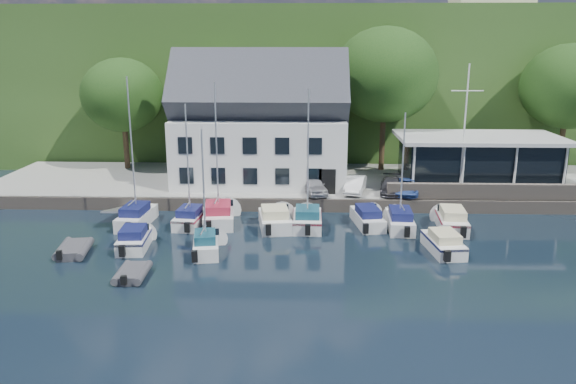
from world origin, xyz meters
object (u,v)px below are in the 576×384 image
Objects in this scene: boat_r1_2 at (217,157)px; boat_r1_5 at (368,216)px; boat_r1_0 at (133,160)px; boat_r2_4 at (444,241)px; car_blue at (407,186)px; car_dgrey at (391,186)px; boat_r2_1 at (204,186)px; dinghy_0 at (74,248)px; club_pavilion at (477,160)px; car_silver at (314,185)px; boat_r1_7 at (451,218)px; boat_r1_4 at (308,163)px; boat_r1_6 at (403,166)px; dinghy_1 at (132,272)px; boat_r1_1 at (188,167)px; boat_r2_0 at (135,237)px; flagpole at (464,130)px; car_white at (355,184)px; harbor_building at (260,131)px.

boat_r1_2 is 11.30m from boat_r1_5.
boat_r2_4 is (20.39, -4.61, -3.99)m from boat_r1_0.
car_blue is at bearing 18.43° from boat_r1_0.
boat_r2_4 is (1.77, -10.22, -0.91)m from car_dgrey.
boat_r2_1 is 2.63× the size of dinghy_0.
car_dgrey is (-7.45, -2.96, -1.46)m from club_pavilion.
boat_r1_5 is 0.72× the size of boat_r2_1.
car_silver is 10.89m from boat_r1_7.
boat_r1_4 is 1.04× the size of boat_r1_6.
boat_r1_7 reaches higher than dinghy_1.
car_dgrey reaches higher than boat_r1_7.
club_pavilion is 31.78m from dinghy_0.
boat_r1_6 reaches higher than boat_r1_1.
boat_r1_4 is at bearing -176.66° from boat_r1_6.
boat_r2_0 is (-11.29, -9.76, -0.95)m from car_silver.
boat_r1_1 is at bearing 157.61° from boat_r2_4.
car_silver is 12.23m from flagpole.
boat_r2_1 is at bearing 46.48° from dinghy_1.
boat_r2_4 is at bearing -6.71° from boat_r2_1.
boat_r1_4 reaches higher than car_dgrey.
boat_r1_2 reaches higher than car_white.
dinghy_1 is at bearing -128.60° from car_dgrey.
boat_r2_0 is at bearing -138.36° from car_blue.
flagpole reaches higher than club_pavilion.
boat_r1_0 reaches higher than boat_r1_7.
boat_r1_2 is at bearing -140.19° from car_white.
boat_r1_2 is 1.77× the size of boat_r2_4.
flagpole is 3.50× the size of dinghy_1.
boat_r1_0 is 18.43m from boat_r1_6.
boat_r1_6 is at bearing -82.95° from car_dgrey.
car_blue is at bearing 27.75° from boat_r2_1.
boat_r2_0 is at bearing -140.65° from car_dgrey.
boat_r1_5 is (4.23, 0.71, -3.88)m from boat_r1_4.
boat_r2_4 is (-1.55, -4.41, -0.11)m from boat_r1_7.
boat_r1_2 is (-20.33, -8.07, 1.75)m from club_pavilion.
flagpole is 20.98m from boat_r1_1.
club_pavilion is 3.42× the size of car_silver.
dinghy_1 is at bearing -150.72° from boat_r1_7.
boat_r1_7 is at bearing -55.36° from car_blue.
harbor_building reaches higher than boat_r1_6.
boat_r1_7 is at bearing -51.24° from car_dgrey.
flagpole is (-2.12, -2.99, 2.93)m from club_pavilion.
boat_r2_4 is at bearing -71.19° from car_dgrey.
car_dgrey is at bearing 26.42° from boat_r1_1.
dinghy_0 is (-24.13, -5.52, -0.40)m from boat_r1_7.
flagpole is 21.23m from boat_r2_1.
boat_r1_6 is at bearing -24.66° from boat_r1_5.
boat_r1_4 is 10.20m from boat_r2_4.
car_blue is at bearing 24.07° from boat_r1_1.
boat_r1_7 is 1.22× the size of boat_r2_0.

